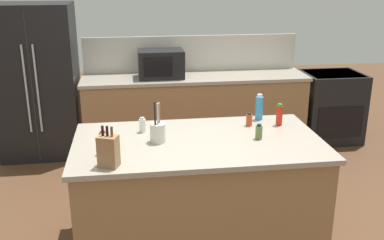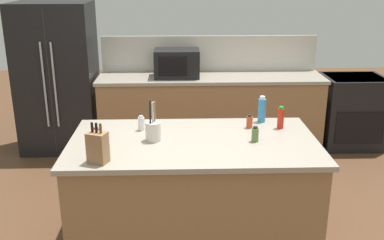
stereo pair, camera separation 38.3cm
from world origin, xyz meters
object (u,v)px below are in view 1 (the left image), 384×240
Objects in this scene: range_oven at (330,106)px; dish_soap_bottle at (259,108)px; soy_sauce_bottle at (103,143)px; refrigerator at (38,81)px; salt_shaker at (142,125)px; microwave at (161,64)px; knife_block at (108,151)px; hot_sauce_bottle at (279,115)px; utensil_crock at (158,132)px; spice_jar_paprika at (249,120)px; spice_jar_oregano at (259,132)px.

dish_soap_bottle reaches higher than range_oven.
soy_sauce_bottle is at bearing -140.21° from range_oven.
refrigerator is 14.58× the size of salt_shaker.
microwave reaches higher than knife_block.
knife_block is 1.56m from hot_sauce_bottle.
knife_block is at bearing -137.21° from range_oven.
utensil_crock is 1.68× the size of hot_sauce_bottle.
spice_jar_paprika is (0.61, -1.92, -0.12)m from microwave.
hot_sauce_bottle reaches higher than spice_jar_paprika.
hot_sauce_bottle is 1.06× the size of soy_sauce_bottle.
range_oven is 2.35m from microwave.
utensil_crock is at bearing -161.26° from spice_jar_paprika.
range_oven is at bearing 54.34° from hot_sauce_bottle.
knife_block reaches higher than salt_shaker.
soy_sauce_bottle is (-2.86, -2.38, 0.56)m from range_oven.
refrigerator reaches higher than range_oven.
utensil_crock is 1.02m from dish_soap_bottle.
soy_sauce_bottle is at bearing -159.18° from spice_jar_paprika.
refrigerator reaches higher than hot_sauce_bottle.
hot_sauce_bottle is at bearing 0.50° from salt_shaker.
dish_soap_bottle is at bearing 73.93° from spice_jar_oregano.
spice_jar_paprika is at bearing -72.36° from microwave.
range_oven is 3.33m from utensil_crock.
utensil_crock is 1.78× the size of soy_sauce_bottle.
refrigerator is 2.33m from salt_shaker.
spice_jar_paprika is at bearing 18.74° from utensil_crock.
hot_sauce_bottle is at bearing 45.92° from knife_block.
microwave is at bearing 85.09° from utensil_crock.
salt_shaker is at bearing 55.26° from soy_sauce_bottle.
utensil_crock is at bearing -155.39° from dish_soap_bottle.
refrigerator is at bearing 120.15° from utensil_crock.
salt_shaker is 1.03× the size of spice_jar_oregano.
hot_sauce_bottle is at bearing -65.89° from microwave.
knife_block reaches higher than dish_soap_bottle.
utensil_crock is 0.79m from spice_jar_oregano.
utensil_crock reaches higher than dish_soap_bottle.
spice_jar_oregano is (-1.66, -2.24, 0.53)m from range_oven.
spice_jar_paprika is at bearing -43.17° from refrigerator.
spice_jar_paprika is (2.10, -1.97, 0.07)m from refrigerator.
soy_sauce_bottle is at bearing -124.74° from salt_shaker.
dish_soap_bottle is (2.23, -1.82, 0.13)m from refrigerator.
microwave is at bearing 81.31° from salt_shaker.
refrigerator is 2.01× the size of range_oven.
hot_sauce_bottle is (-1.39, -1.94, 0.56)m from range_oven.
knife_block is (-0.55, -2.60, -0.06)m from microwave.
utensil_crock is (1.30, -2.24, 0.10)m from refrigerator.
microwave is 1.73× the size of utensil_crock.
hot_sauce_bottle is 0.40m from spice_jar_oregano.
knife_block is 2.36× the size of spice_jar_oregano.
range_oven is (3.75, -0.05, -0.46)m from refrigerator.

